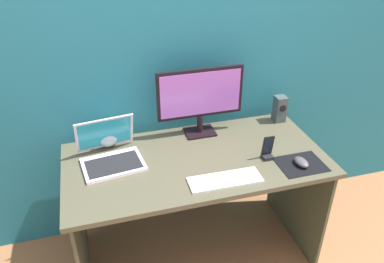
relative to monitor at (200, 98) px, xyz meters
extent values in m
plane|color=#985F3B|center=(-0.10, -0.26, -0.98)|extent=(8.00, 8.00, 0.00)
cube|color=#226D7F|center=(-0.10, 0.17, 0.27)|extent=(6.00, 0.04, 2.50)
cube|color=#4F4A37|center=(-0.10, -0.26, -0.25)|extent=(1.44, 0.71, 0.03)
cube|color=#4C4C33|center=(-0.78, -0.26, -0.62)|extent=(0.02, 0.67, 0.72)
cube|color=#4A4D33|center=(0.58, -0.26, -0.62)|extent=(0.02, 0.67, 0.72)
cube|color=black|center=(0.00, 0.00, -0.23)|extent=(0.18, 0.14, 0.01)
cylinder|color=black|center=(0.00, 0.00, -0.17)|extent=(0.04, 0.04, 0.11)
cube|color=black|center=(0.00, 0.00, 0.03)|extent=(0.52, 0.02, 0.30)
cube|color=#A559BF|center=(0.00, -0.01, 0.03)|extent=(0.48, 0.00, 0.26)
cube|color=#394445|center=(0.53, 0.01, -0.15)|extent=(0.07, 0.07, 0.17)
cylinder|color=black|center=(0.53, -0.03, -0.13)|extent=(0.04, 0.00, 0.04)
cube|color=white|center=(-0.55, -0.20, -0.23)|extent=(0.34, 0.27, 0.02)
cube|color=black|center=(-0.55, -0.21, -0.22)|extent=(0.30, 0.21, 0.00)
cube|color=white|center=(-0.57, -0.05, -0.12)|extent=(0.33, 0.12, 0.21)
cube|color=#26A5BF|center=(-0.57, -0.06, -0.12)|extent=(0.30, 0.10, 0.18)
sphere|color=silver|center=(-0.56, 0.02, -0.17)|extent=(0.14, 0.14, 0.14)
cube|color=white|center=(-0.02, -0.49, -0.23)|extent=(0.38, 0.13, 0.01)
cube|color=black|center=(0.43, -0.47, -0.24)|extent=(0.25, 0.20, 0.00)
ellipsoid|color=#4B444A|center=(0.42, -0.47, -0.22)|extent=(0.07, 0.11, 0.04)
cube|color=black|center=(0.28, -0.36, -0.23)|extent=(0.06, 0.05, 0.02)
cube|color=black|center=(0.28, -0.36, -0.16)|extent=(0.06, 0.03, 0.12)
cube|color=#1E2333|center=(0.28, -0.36, -0.16)|extent=(0.05, 0.02, 0.10)
camera|label=1|loc=(-0.60, -1.91, 0.96)|focal=35.55mm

